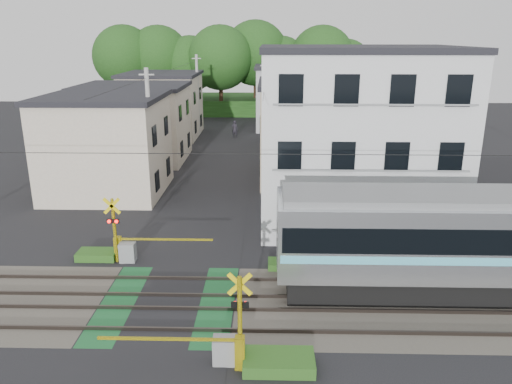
{
  "coord_description": "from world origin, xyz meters",
  "views": [
    {
      "loc": [
        3.83,
        -16.88,
        9.83
      ],
      "look_at": [
        3.27,
        5.0,
        2.92
      ],
      "focal_mm": 35.0,
      "sensor_mm": 36.0,
      "label": 1
    }
  ],
  "objects_px": {
    "crossing_signal_far": "(126,247)",
    "crossing_signal_near": "(227,344)",
    "apartment_block": "(356,136)",
    "pedestrian": "(235,129)"
  },
  "relations": [
    {
      "from": "crossing_signal_far",
      "to": "apartment_block",
      "type": "xyz_separation_m",
      "value": [
        11.09,
        5.84,
        3.94
      ]
    },
    {
      "from": "crossing_signal_far",
      "to": "apartment_block",
      "type": "distance_m",
      "value": 13.14
    },
    {
      "from": "crossing_signal_near",
      "to": "pedestrian",
      "type": "relative_size",
      "value": 2.73
    },
    {
      "from": "crossing_signal_far",
      "to": "crossing_signal_near",
      "type": "bearing_deg",
      "value": -54.71
    },
    {
      "from": "crossing_signal_near",
      "to": "apartment_block",
      "type": "height_order",
      "value": "apartment_block"
    },
    {
      "from": "crossing_signal_near",
      "to": "pedestrian",
      "type": "height_order",
      "value": "crossing_signal_near"
    },
    {
      "from": "crossing_signal_near",
      "to": "pedestrian",
      "type": "xyz_separation_m",
      "value": [
        -2.15,
        35.97,
        0.15
      ]
    },
    {
      "from": "crossing_signal_near",
      "to": "pedestrian",
      "type": "distance_m",
      "value": 36.04
    },
    {
      "from": "pedestrian",
      "to": "apartment_block",
      "type": "bearing_deg",
      "value": 125.25
    },
    {
      "from": "crossing_signal_far",
      "to": "pedestrian",
      "type": "distance_m",
      "value": 28.83
    }
  ]
}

